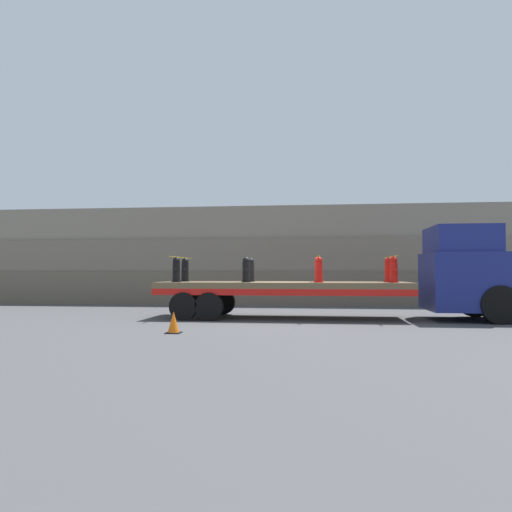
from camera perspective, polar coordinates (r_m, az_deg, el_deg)
The scene contains 16 objects.
ground_plane at distance 16.46m, azimuth 3.14°, elevation -7.10°, with size 120.00×120.00×0.00m, color #474749.
rock_cliff at distance 23.90m, azimuth 4.28°, elevation -0.01°, with size 60.00×3.30×4.54m.
truck_cab at distance 17.07m, azimuth 23.46°, elevation -1.78°, with size 2.68×2.65×2.94m.
flatbed_trailer at distance 16.44m, azimuth 1.43°, elevation -3.77°, with size 8.10×2.58×1.18m.
fire_hydrant_black_near_0 at distance 16.44m, azimuth -9.09°, elevation -1.59°, with size 0.31×0.49×0.81m.
fire_hydrant_black_far_0 at distance 17.49m, azimuth -8.11°, elevation -1.61°, with size 0.31×0.49×0.81m.
fire_hydrant_black_near_1 at distance 15.96m, azimuth -1.12°, elevation -1.60°, with size 0.31×0.49×0.81m.
fire_hydrant_black_far_1 at distance 17.04m, azimuth -0.62°, elevation -1.62°, with size 0.31×0.49×0.81m.
fire_hydrant_red_near_2 at distance 15.81m, azimuth 7.17°, elevation -1.59°, with size 0.31×0.49×0.81m.
fire_hydrant_red_far_2 at distance 16.90m, azimuth 7.15°, elevation -1.60°, with size 0.31×0.49×0.81m.
fire_hydrant_red_near_3 at distance 15.99m, azimuth 15.44°, elevation -1.54°, with size 0.31×0.49×0.81m.
fire_hydrant_red_far_3 at distance 17.07m, azimuth 14.89°, elevation -1.56°, with size 0.31×0.49×0.81m.
cargo_strap_rear at distance 16.97m, azimuth -8.58°, elevation -0.16°, with size 0.05×2.68×0.01m.
cargo_strap_middle at distance 16.36m, azimuth 7.15°, elevation -0.11°, with size 0.05×2.68×0.01m.
cargo_strap_front at distance 16.54m, azimuth 15.15°, elevation -0.08°, with size 0.05×2.68×0.01m.
traffic_cone at distance 12.58m, azimuth -9.41°, elevation -7.52°, with size 0.37×0.37×0.54m.
Camera 1 is at (1.05, -16.36, 1.52)m, focal length 35.00 mm.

